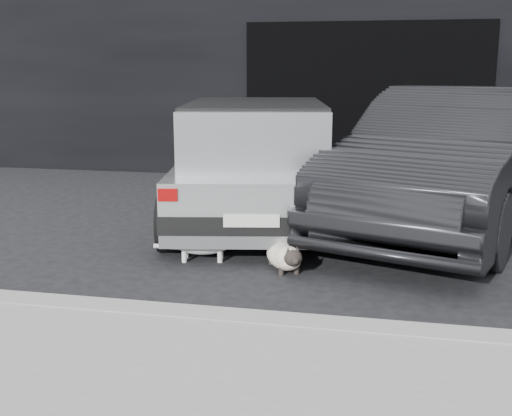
% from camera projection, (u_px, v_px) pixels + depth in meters
% --- Properties ---
extents(ground, '(80.00, 80.00, 0.00)m').
position_uv_depth(ground, '(257.00, 237.00, 7.25)').
color(ground, black).
rests_on(ground, ground).
extents(building_facade, '(34.00, 4.00, 5.00)m').
position_uv_depth(building_facade, '(372.00, 33.00, 12.24)').
color(building_facade, black).
rests_on(building_facade, ground).
extents(garage_opening, '(4.00, 0.10, 2.60)m').
position_uv_depth(garage_opening, '(365.00, 102.00, 10.58)').
color(garage_opening, black).
rests_on(garage_opening, ground).
extents(curb, '(18.00, 0.25, 0.12)m').
position_uv_depth(curb, '(320.00, 329.00, 4.55)').
color(curb, gray).
rests_on(curb, ground).
extents(silver_hatchback, '(2.54, 4.25, 1.47)m').
position_uv_depth(silver_hatchback, '(256.00, 157.00, 7.78)').
color(silver_hatchback, '#B5B8BA').
rests_on(silver_hatchback, ground).
extents(second_car, '(3.26, 5.30, 1.65)m').
position_uv_depth(second_car, '(454.00, 159.00, 7.46)').
color(second_car, black).
rests_on(second_car, ground).
extents(cat_siamese, '(0.53, 0.80, 0.30)m').
position_uv_depth(cat_siamese, '(285.00, 257.00, 6.01)').
color(cat_siamese, beige).
rests_on(cat_siamese, ground).
extents(cat_white, '(0.87, 0.41, 0.41)m').
position_uv_depth(cat_white, '(207.00, 241.00, 6.33)').
color(cat_white, white).
rests_on(cat_white, ground).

